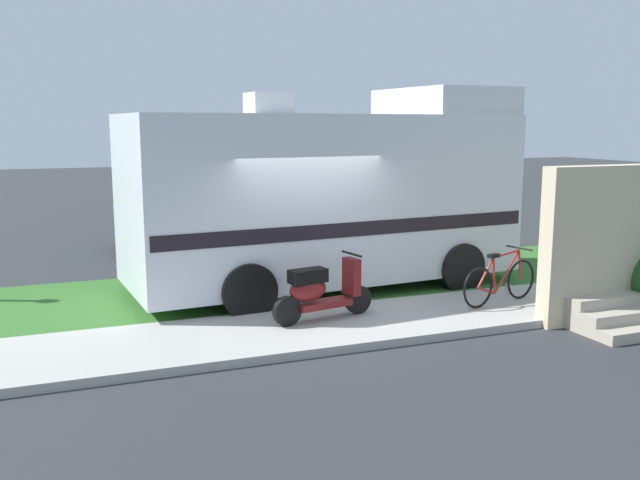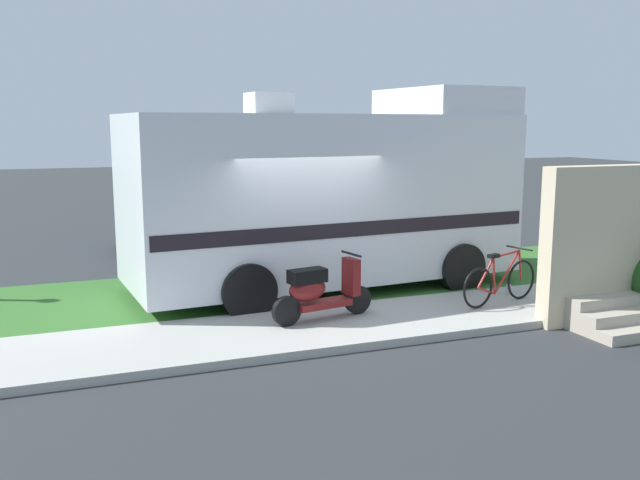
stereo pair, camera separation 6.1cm
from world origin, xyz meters
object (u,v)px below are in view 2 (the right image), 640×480
motorhome_rv (329,194)px  bicycle (500,281)px  bottle_green (508,289)px  scooter (320,290)px  pickup_truck_near (246,206)px

motorhome_rv → bicycle: (2.04, -2.39, -1.26)m
bicycle → bottle_green: size_ratio=7.47×
bicycle → bottle_green: 0.73m
scooter → bottle_green: size_ratio=7.54×
scooter → bicycle: 3.08m
scooter → pickup_truck_near: pickup_truck_near is taller
scooter → pickup_truck_near: bearing=83.4°
pickup_truck_near → bottle_green: 7.56m
motorhome_rv → pickup_truck_near: (-0.20, 5.07, -0.76)m
bicycle → pickup_truck_near: bearing=106.7°
motorhome_rv → scooter: (-1.04, -2.22, -1.18)m
scooter → pickup_truck_near: (0.84, 7.29, 0.41)m
scooter → bottle_green: (3.58, 0.29, -0.36)m
bicycle → pickup_truck_near: pickup_truck_near is taller
motorhome_rv → scooter: size_ratio=4.24×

